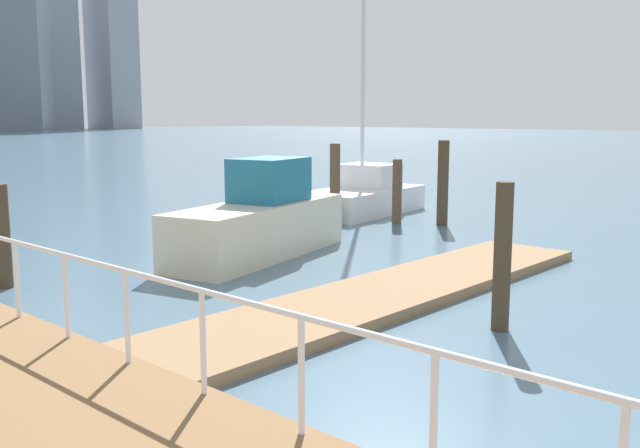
% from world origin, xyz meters
% --- Properties ---
extents(ground_plane, '(300.00, 300.00, 0.00)m').
position_xyz_m(ground_plane, '(0.00, 20.00, 0.00)').
color(ground_plane, slate).
extents(floating_dock, '(11.21, 2.00, 0.18)m').
position_xyz_m(floating_dock, '(2.10, 10.49, 0.09)').
color(floating_dock, '#93704C').
rests_on(floating_dock, ground_plane).
extents(boardwalk_railing, '(0.06, 29.51, 1.08)m').
position_xyz_m(boardwalk_railing, '(-3.15, 10.06, 1.21)').
color(boardwalk_railing, white).
rests_on(boardwalk_railing, boardwalk).
extents(dock_piling_0, '(0.30, 0.30, 2.36)m').
position_xyz_m(dock_piling_0, '(7.76, 16.47, 1.18)').
color(dock_piling_0, brown).
rests_on(dock_piling_0, ground_plane).
extents(dock_piling_1, '(0.28, 0.28, 1.88)m').
position_xyz_m(dock_piling_1, '(9.44, 15.51, 0.94)').
color(dock_piling_1, brown).
rests_on(dock_piling_1, ground_plane).
extents(dock_piling_2, '(0.32, 0.32, 2.45)m').
position_xyz_m(dock_piling_2, '(9.97, 14.28, 1.22)').
color(dock_piling_2, '#473826').
rests_on(dock_piling_2, ground_plane).
extents(dock_piling_3, '(0.29, 0.29, 1.91)m').
position_xyz_m(dock_piling_3, '(-1.83, 16.19, 0.96)').
color(dock_piling_3, '#473826').
rests_on(dock_piling_3, ground_plane).
extents(dock_piling_4, '(0.26, 0.26, 2.20)m').
position_xyz_m(dock_piling_4, '(1.92, 8.17, 1.10)').
color(dock_piling_4, '#473826').
rests_on(dock_piling_4, ground_plane).
extents(moored_boat_0, '(5.42, 2.81, 2.19)m').
position_xyz_m(moored_boat_0, '(3.38, 14.88, 0.79)').
color(moored_boat_0, beige).
rests_on(moored_boat_0, ground_plane).
extents(moored_boat_2, '(4.90, 2.70, 9.52)m').
position_xyz_m(moored_boat_2, '(10.46, 17.59, 0.61)').
color(moored_boat_2, white).
rests_on(moored_boat_2, ground_plane).
extents(skyline_tower_6, '(7.68, 9.50, 33.39)m').
position_xyz_m(skyline_tower_6, '(76.86, 162.11, 16.70)').
color(skyline_tower_6, gray).
rests_on(skyline_tower_6, ground_plane).
extents(skyline_tower_7, '(8.39, 12.57, 53.91)m').
position_xyz_m(skyline_tower_7, '(88.97, 158.78, 26.96)').
color(skyline_tower_7, '#8C939E').
rests_on(skyline_tower_7, ground_plane).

